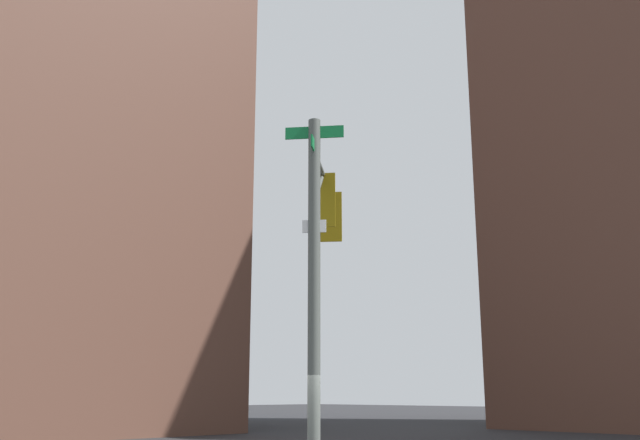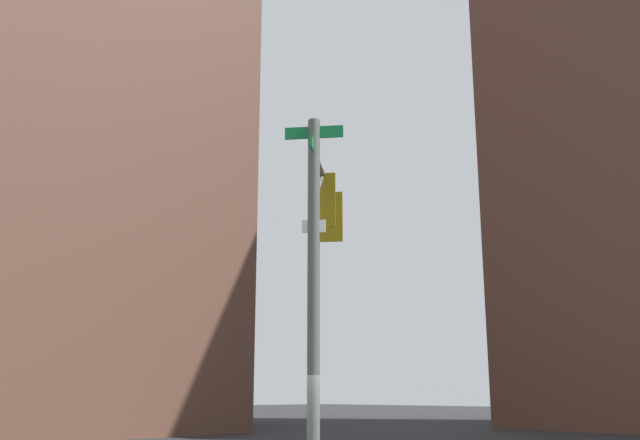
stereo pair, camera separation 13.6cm
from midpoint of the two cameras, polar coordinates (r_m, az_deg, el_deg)
The scene contains 2 objects.
signal_pole_assembly at distance 14.54m, azimuth 0.35°, elevation -2.43°, with size 2.87×3.44×7.36m.
building_brick_midblock at distance 50.21m, azimuth -19.58°, elevation 14.06°, with size 17.31×18.39×49.55m, color brown.
Camera 2 is at (9.66, -9.17, 2.18)m, focal length 40.50 mm.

